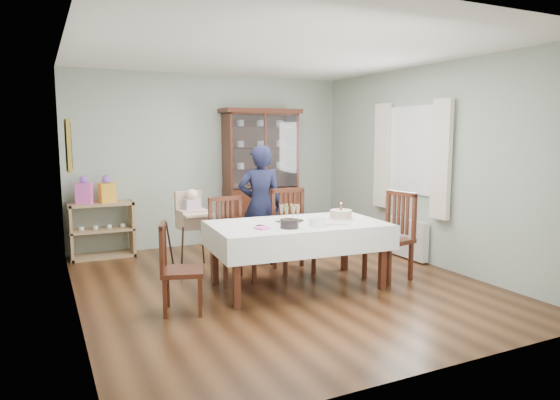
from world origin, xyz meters
TOP-DOWN VIEW (x-y plane):
  - floor at (0.00, 0.00)m, footprint 5.00×5.00m
  - room_shell at (0.00, 0.53)m, footprint 5.00×5.00m
  - dining_table at (0.12, -0.20)m, footprint 2.08×1.30m
  - china_cabinet at (0.75, 2.26)m, footprint 1.30×0.48m
  - sideboard at (-1.75, 2.28)m, footprint 0.90×0.38m
  - picture_frame at (-2.22, 0.80)m, footprint 0.04×0.48m
  - window at (2.22, 0.30)m, footprint 0.04×1.02m
  - curtain_left at (2.16, -0.32)m, footprint 0.07×0.30m
  - curtain_right at (2.16, 0.92)m, footprint 0.07×0.30m
  - radiator at (2.16, 0.30)m, footprint 0.10×0.80m
  - chair_far_left at (-0.49, 0.31)m, footprint 0.49×0.49m
  - chair_far_right at (0.40, 0.43)m, footprint 0.52×0.52m
  - chair_end_left at (-1.31, -0.43)m, footprint 0.51×0.51m
  - chair_end_right at (1.29, -0.40)m, footprint 0.56×0.56m
  - woman at (0.15, 0.92)m, footprint 0.69×0.57m
  - high_chair at (-0.78, 1.01)m, footprint 0.52×0.52m
  - champagne_tray at (0.07, -0.11)m, footprint 0.33×0.33m
  - birthday_cake at (0.70, -0.22)m, footprint 0.30×0.30m
  - plate_stack_dark at (-0.10, -0.44)m, footprint 0.23×0.23m
  - plate_stack_white at (0.23, -0.49)m, footprint 0.21×0.21m
  - napkin_stack at (-0.39, -0.36)m, footprint 0.17×0.17m
  - cutlery at (-0.38, -0.23)m, footprint 0.11×0.16m
  - cake_knife at (0.44, -0.50)m, footprint 0.26×0.15m
  - gift_bag_pink at (-1.97, 2.26)m, footprint 0.25×0.21m
  - gift_bag_orange at (-1.66, 2.26)m, footprint 0.24×0.20m

SIDE VIEW (x-z plane):
  - floor at x=0.00m, z-range 0.00..0.00m
  - chair_end_left at x=-1.31m, z-range -0.18..0.73m
  - radiator at x=2.16m, z-range 0.02..0.57m
  - chair_far_left at x=-0.49m, z-range -0.21..0.81m
  - chair_far_right at x=0.40m, z-range -0.21..0.84m
  - chair_end_right at x=1.29m, z-range -0.22..0.85m
  - dining_table at x=0.12m, z-range 0.00..0.76m
  - sideboard at x=-1.75m, z-range 0.00..0.80m
  - high_chair at x=-0.78m, z-range -0.12..0.96m
  - cutlery at x=-0.38m, z-range 0.76..0.77m
  - cake_knife at x=0.44m, z-range 0.76..0.77m
  - napkin_stack at x=-0.39m, z-range 0.76..0.78m
  - plate_stack_white at x=0.23m, z-range 0.76..0.84m
  - plate_stack_dark at x=-0.10m, z-range 0.76..0.86m
  - birthday_cake at x=0.70m, z-range 0.71..0.92m
  - woman at x=0.15m, z-range 0.00..1.63m
  - champagne_tray at x=0.07m, z-range 0.72..0.92m
  - gift_bag_orange at x=-1.66m, z-range 0.78..1.17m
  - gift_bag_pink at x=-1.97m, z-range 0.78..1.18m
  - china_cabinet at x=0.75m, z-range 0.04..2.21m
  - curtain_left at x=2.16m, z-range 0.67..2.23m
  - curtain_right at x=2.16m, z-range 0.67..2.23m
  - window at x=2.22m, z-range 0.94..2.16m
  - picture_frame at x=-2.22m, z-range 1.36..1.94m
  - room_shell at x=0.00m, z-range -0.80..4.20m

